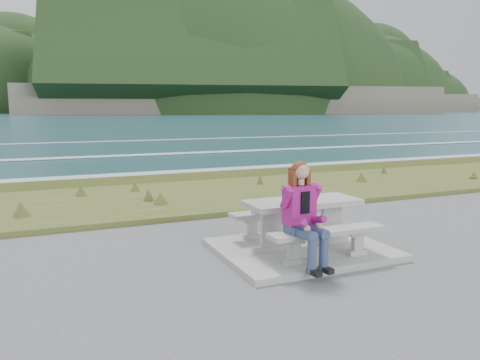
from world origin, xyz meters
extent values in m
cube|color=#9E9F99|center=(0.00, 0.00, 0.05)|extent=(2.60, 2.10, 0.10)
cube|color=#9E9F99|center=(-0.54, 0.00, 0.14)|extent=(0.62, 0.12, 0.08)
cube|color=#9E9F99|center=(-0.54, 0.00, 0.44)|extent=(0.34, 0.09, 0.51)
cube|color=#9E9F99|center=(-0.54, 0.00, 0.73)|extent=(0.62, 0.12, 0.08)
cube|color=#9E9F99|center=(0.54, 0.00, 0.14)|extent=(0.62, 0.12, 0.08)
cube|color=#9E9F99|center=(0.54, 0.00, 0.44)|extent=(0.34, 0.09, 0.51)
cube|color=#9E9F99|center=(0.54, 0.00, 0.73)|extent=(0.62, 0.12, 0.08)
cube|color=#9E9F99|center=(0.00, 0.00, 0.81)|extent=(1.80, 0.75, 0.08)
cube|color=#9E9F99|center=(-0.54, -0.70, 0.14)|extent=(0.30, 0.12, 0.08)
cube|color=#9E9F99|center=(-0.54, -0.70, 0.29)|extent=(0.17, 0.09, 0.22)
cube|color=#9E9F99|center=(-0.54, -0.70, 0.44)|extent=(0.30, 0.12, 0.08)
cube|color=#9E9F99|center=(0.54, -0.70, 0.14)|extent=(0.30, 0.12, 0.08)
cube|color=#9E9F99|center=(0.54, -0.70, 0.29)|extent=(0.17, 0.09, 0.22)
cube|color=#9E9F99|center=(0.54, -0.70, 0.44)|extent=(0.30, 0.12, 0.08)
cube|color=#9E9F99|center=(0.00, -0.70, 0.52)|extent=(1.80, 0.35, 0.07)
cube|color=#9E9F99|center=(-0.54, 0.70, 0.14)|extent=(0.30, 0.12, 0.08)
cube|color=#9E9F99|center=(-0.54, 0.70, 0.29)|extent=(0.17, 0.09, 0.22)
cube|color=#9E9F99|center=(-0.54, 0.70, 0.44)|extent=(0.30, 0.12, 0.08)
cube|color=#9E9F99|center=(0.54, 0.70, 0.14)|extent=(0.30, 0.12, 0.08)
cube|color=#9E9F99|center=(0.54, 0.70, 0.29)|extent=(0.17, 0.09, 0.22)
cube|color=#9E9F99|center=(0.54, 0.70, 0.44)|extent=(0.30, 0.12, 0.08)
cube|color=#9E9F99|center=(0.00, 0.70, 0.52)|extent=(1.80, 0.35, 0.07)
cube|color=#3B4F1D|center=(0.00, 5.00, 0.00)|extent=(160.00, 4.50, 0.22)
cube|color=#64594B|center=(0.00, 7.90, 0.00)|extent=(160.00, 0.80, 2.20)
plane|color=#1F4958|center=(0.00, 430.00, -1.80)|extent=(1600.00, 1600.00, 0.00)
cube|color=white|center=(0.00, 14.00, -1.74)|extent=(220.00, 3.00, 0.06)
cube|color=white|center=(0.00, 22.00, -1.74)|extent=(220.00, 2.00, 0.06)
cube|color=white|center=(0.00, 34.00, -1.74)|extent=(220.00, 1.40, 0.06)
cube|color=white|center=(0.00, 52.00, -1.74)|extent=(220.00, 1.00, 0.06)
cube|color=#64594B|center=(130.00, 330.00, 7.20)|extent=(296.14, 193.70, 18.00)
ellipsoid|color=#1A3216|center=(130.00, 330.00, 10.20)|extent=(311.77, 210.10, 188.87)
cube|color=#64594B|center=(320.00, 420.00, 7.20)|extent=(224.66, 148.06, 18.00)
ellipsoid|color=#1A3216|center=(320.00, 420.00, 10.20)|extent=(236.23, 161.33, 144.43)
cube|color=#64594B|center=(480.00, 520.00, 7.20)|extent=(197.87, 126.05, 18.00)
ellipsoid|color=#1A3216|center=(480.00, 520.00, 10.20)|extent=(207.79, 137.80, 105.55)
cube|color=navy|center=(-0.43, -0.92, 0.39)|extent=(0.46, 0.76, 0.57)
cube|color=#9C1572|center=(-0.46, -0.68, 0.94)|extent=(0.45, 0.29, 0.54)
sphere|color=#D79E86|center=(-0.45, -0.70, 1.42)|extent=(0.23, 0.23, 0.23)
sphere|color=#5B2E14|center=(-0.46, -0.68, 1.43)|extent=(0.25, 0.25, 0.25)
camera|label=1|loc=(-3.72, -6.17, 2.27)|focal=35.00mm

